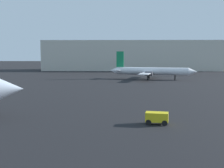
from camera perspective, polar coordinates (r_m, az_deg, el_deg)
The scene contains 3 objects.
airplane_far_left at distance 90.47m, azimuth 7.39°, elevation 2.43°, with size 25.73×21.50×8.28m.
baggage_cart at distance 32.91m, azimuth 8.47°, elevation -6.25°, with size 2.60×1.76×1.30m.
terminal_building at distance 141.09m, azimuth 4.14°, elevation 5.38°, with size 82.26×18.52×13.50m, color beige.
Camera 1 is at (2.79, -13.83, 7.55)m, focal length 48.44 mm.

